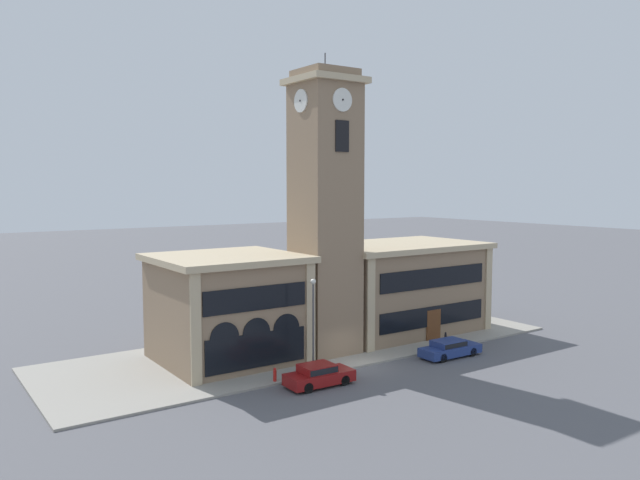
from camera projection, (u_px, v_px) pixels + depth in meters
The scene contains 10 objects.
ground_plane at pixel (363, 367), 43.22m from camera, with size 300.00×300.00×0.00m, color #56565B.
sidewalk_kerb at pixel (310, 346), 48.58m from camera, with size 40.30×13.11×0.15m.
clock_tower at pixel (325, 214), 46.02m from camera, with size 4.81×4.81×22.14m.
town_hall_left_wing at pixel (227, 308), 44.47m from camera, with size 9.95×9.32×7.68m.
town_hall_right_wing at pixel (398, 287), 53.67m from camera, with size 14.50×9.32×7.66m.
parked_car_near at pixel (319, 375), 39.17m from camera, with size 4.46×1.97×1.40m.
parked_car_mid at pixel (450, 348), 45.81m from camera, with size 4.90×1.91×1.28m.
street_lamp at pixel (313, 312), 41.36m from camera, with size 0.36×0.36×6.29m.
bollard at pixel (445, 339), 48.52m from camera, with size 0.18×0.18×1.06m.
fire_hydrant at pixel (275, 375), 39.69m from camera, with size 0.22×0.22×0.87m.
Camera 1 is at (-26.47, -33.10, 12.59)m, focal length 35.00 mm.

